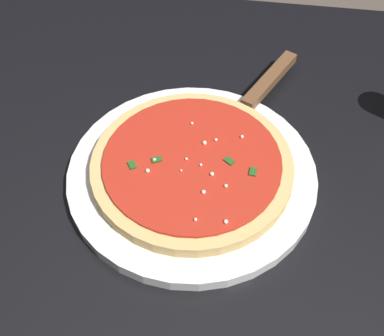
% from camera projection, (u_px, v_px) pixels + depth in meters
% --- Properties ---
extents(restaurant_table, '(1.09, 0.86, 0.74)m').
position_uv_depth(restaurant_table, '(221.00, 250.00, 0.70)').
color(restaurant_table, black).
rests_on(restaurant_table, ground_plane).
extents(serving_plate, '(0.30, 0.30, 0.02)m').
position_uv_depth(serving_plate, '(192.00, 174.00, 0.61)').
color(serving_plate, white).
rests_on(serving_plate, restaurant_table).
extents(pizza, '(0.24, 0.24, 0.02)m').
position_uv_depth(pizza, '(192.00, 165.00, 0.60)').
color(pizza, '#DBB26B').
rests_on(pizza, serving_plate).
extents(pizza_server, '(0.14, 0.22, 0.01)m').
position_uv_depth(pizza_server, '(255.00, 97.00, 0.69)').
color(pizza_server, silver).
rests_on(pizza_server, serving_plate).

